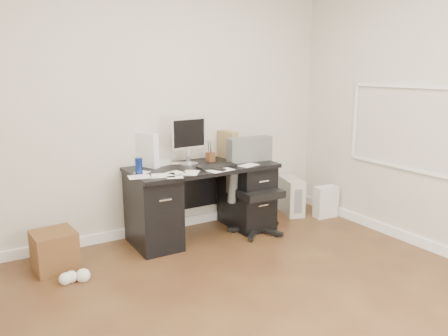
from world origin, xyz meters
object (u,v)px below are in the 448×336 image
Objects in this scene: office_chair at (257,187)px; wicker_basket at (55,251)px; pc_tower at (291,196)px; desk at (203,198)px; keyboard at (217,166)px; lcd_monitor at (188,141)px.

office_chair is 2.93× the size of wicker_basket.
office_chair reaches higher than pc_tower.
desk is at bearing 2.12° from wicker_basket.
office_chair reaches higher than desk.
desk is 4.36× the size of wicker_basket.
keyboard is at bearing -3.38° from wicker_basket.
pc_tower is (0.72, 0.31, -0.29)m from office_chair.
lcd_monitor is (-0.11, 0.10, 0.60)m from desk.
desk is at bearing 119.28° from keyboard.
lcd_monitor is 0.50× the size of office_chair.
desk is 3.78× the size of keyboard.
pc_tower is at bearing -4.61° from lcd_monitor.
office_chair is at bearing -139.58° from pc_tower.
wicker_basket is (-1.58, 0.09, -0.59)m from keyboard.
lcd_monitor reaches higher than desk.
desk is at bearing -45.90° from lcd_monitor.
desk is 0.62m from lcd_monitor.
wicker_basket is at bearing 177.70° from office_chair.
desk is 0.58m from office_chair.
office_chair is (0.44, -0.08, -0.26)m from keyboard.
pc_tower is at bearing 3.71° from desk.
lcd_monitor reaches higher than office_chair.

